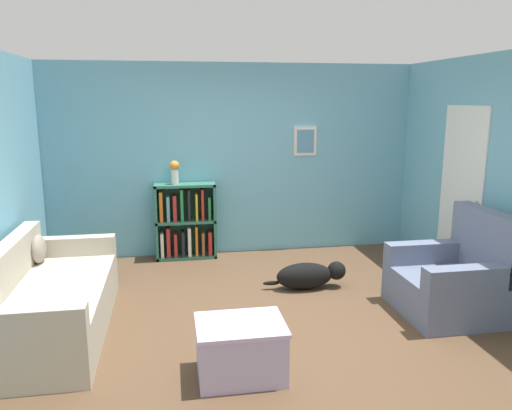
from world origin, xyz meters
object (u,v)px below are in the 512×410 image
coffee_table (241,348)px  dog (309,275)px  recliner_chair (455,279)px  couch (46,302)px  bookshelf (185,223)px  vase (175,171)px

coffee_table → dog: size_ratio=0.71×
recliner_chair → couch: bearing=177.1°
bookshelf → dog: (1.35, -1.40, -0.33)m
couch → coffee_table: size_ratio=3.07×
couch → vase: 2.55m
recliner_chair → dog: recliner_chair is taller
coffee_table → couch: bearing=148.2°
couch → recliner_chair: (3.94, -0.20, 0.05)m
coffee_table → dog: coffee_table is taller
vase → coffee_table: bearing=-81.9°
bookshelf → vase: 0.72m
bookshelf → dog: bookshelf is taller
recliner_chair → vase: 3.65m
couch → coffee_table: 1.94m
couch → coffee_table: (1.65, -1.02, -0.06)m
couch → recliner_chair: bearing=-2.9°
recliner_chair → dog: (-1.27, 0.87, -0.19)m
dog → vase: size_ratio=3.07×
couch → vase: size_ratio=6.72×
bookshelf → recliner_chair: recliner_chair is taller
dog → vase: bearing=136.4°
couch → recliner_chair: size_ratio=2.01×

